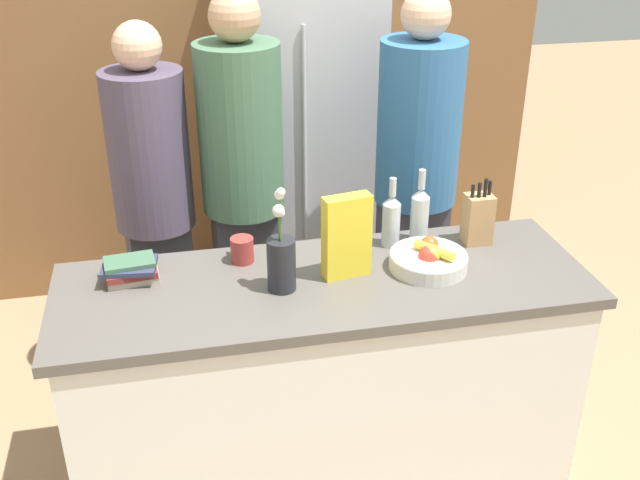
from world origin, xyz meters
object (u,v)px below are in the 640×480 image
at_px(person_at_sink, 154,195).
at_px(person_in_blue, 243,177).
at_px(bottle_vinegar, 420,213).
at_px(book_stack, 131,270).
at_px(bottle_oil, 391,219).
at_px(coffee_mug, 242,249).
at_px(flower_vase, 281,259).
at_px(refrigerator, 303,135).
at_px(person_in_red_tee, 416,169).
at_px(knife_block, 478,218).
at_px(fruit_bowl, 429,258).
at_px(cereal_box, 347,237).

distance_m(person_at_sink, person_in_blue, 0.39).
relative_size(bottle_vinegar, person_at_sink, 0.18).
relative_size(book_stack, person_in_blue, 0.11).
bearing_deg(bottle_oil, coffee_mug, -178.71).
bearing_deg(person_in_blue, flower_vase, -92.14).
xyz_separation_m(refrigerator, bottle_vinegar, (0.24, -1.13, 0.06)).
xyz_separation_m(refrigerator, person_in_red_tee, (0.39, -0.65, 0.04)).
xyz_separation_m(refrigerator, flower_vase, (-0.34, -1.39, 0.06)).
xyz_separation_m(refrigerator, knife_block, (0.45, -1.19, 0.04)).
relative_size(fruit_bowl, cereal_box, 0.93).
height_order(knife_block, coffee_mug, knife_block).
height_order(cereal_box, book_stack, cereal_box).
xyz_separation_m(knife_block, flower_vase, (-0.79, -0.19, 0.02)).
relative_size(flower_vase, book_stack, 1.89).
bearing_deg(coffee_mug, knife_block, -2.01).
distance_m(bottle_oil, person_at_sink, 1.05).
xyz_separation_m(refrigerator, bottle_oil, (0.12, -1.15, 0.05)).
height_order(coffee_mug, book_stack, coffee_mug).
relative_size(fruit_bowl, flower_vase, 0.75).
bearing_deg(person_at_sink, bottle_oil, -43.50).
bearing_deg(person_in_red_tee, bottle_vinegar, -121.28).
bearing_deg(cereal_box, person_in_red_tee, 54.75).
relative_size(cereal_box, bottle_vinegar, 1.04).
bearing_deg(bottle_oil, book_stack, -175.69).
height_order(bottle_oil, person_in_red_tee, person_in_red_tee).
relative_size(flower_vase, bottle_vinegar, 1.28).
relative_size(refrigerator, coffee_mug, 16.00).
bearing_deg(bottle_oil, bottle_vinegar, 6.37).
bearing_deg(flower_vase, person_in_red_tee, 45.42).
distance_m(bottle_oil, person_in_blue, 0.73).
distance_m(flower_vase, bottle_oil, 0.52).
bearing_deg(person_at_sink, fruit_bowl, -49.37).
distance_m(refrigerator, person_in_red_tee, 0.76).
relative_size(cereal_box, book_stack, 1.52).
distance_m(book_stack, bottle_vinegar, 1.09).
bearing_deg(flower_vase, book_stack, 161.86).
height_order(refrigerator, book_stack, refrigerator).
xyz_separation_m(flower_vase, cereal_box, (0.24, 0.05, 0.04)).
distance_m(coffee_mug, bottle_vinegar, 0.69).
distance_m(flower_vase, person_in_blue, 0.78).
bearing_deg(person_at_sink, refrigerator, 26.61).
bearing_deg(coffee_mug, flower_vase, -63.80).
height_order(coffee_mug, bottle_vinegar, bottle_vinegar).
distance_m(knife_block, bottle_vinegar, 0.22).
bearing_deg(coffee_mug, bottle_vinegar, 2.16).
relative_size(person_at_sink, person_in_red_tee, 0.95).
xyz_separation_m(knife_block, bottle_vinegar, (-0.21, 0.06, 0.01)).
distance_m(fruit_bowl, knife_block, 0.30).
bearing_deg(refrigerator, cereal_box, -94.20).
bearing_deg(refrigerator, bottle_vinegar, -78.13).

